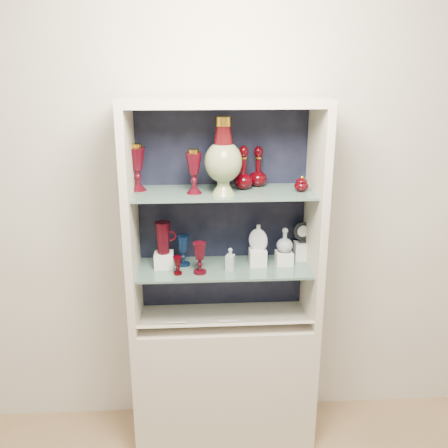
{
  "coord_description": "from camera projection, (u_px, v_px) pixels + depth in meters",
  "views": [
    {
      "loc": [
        -0.15,
        -0.93,
        2.1
      ],
      "look_at": [
        0.0,
        1.53,
        1.3
      ],
      "focal_mm": 40.0,
      "sensor_mm": 36.0,
      "label": 1
    }
  ],
  "objects": [
    {
      "name": "cameo_medallion",
      "position": [
        303.0,
        232.0,
        2.74
      ],
      "size": [
        0.11,
        0.05,
        0.12
      ],
      "primitive_type": null,
      "rotation": [
        0.0,
        0.0,
        0.14
      ],
      "color": "black",
      "rests_on": "riser_cameo_medallion"
    },
    {
      "name": "riser_ruby_pitcher",
      "position": [
        164.0,
        260.0,
        2.68
      ],
      "size": [
        0.1,
        0.1,
        0.08
      ],
      "primitive_type": "cube",
      "color": "silver",
      "rests_on": "shelf_lower"
    },
    {
      "name": "cabinet_back_panel",
      "position": [
        222.0,
        209.0,
        2.76
      ],
      "size": [
        0.98,
        0.02,
        1.15
      ],
      "primitive_type": "cube",
      "color": "black",
      "rests_on": "cabinet_base"
    },
    {
      "name": "wall_back",
      "position": [
        222.0,
        195.0,
        2.77
      ],
      "size": [
        3.5,
        0.02,
        2.8
      ],
      "primitive_type": "cube",
      "color": "beige",
      "rests_on": "ground"
    },
    {
      "name": "ruby_decanter_a",
      "position": [
        243.0,
        165.0,
        2.56
      ],
      "size": [
        0.13,
        0.13,
        0.26
      ],
      "primitive_type": null,
      "rotation": [
        0.0,
        0.0,
        -0.31
      ],
      "color": "#410006",
      "rests_on": "shelf_upper"
    },
    {
      "name": "lidded_bowl",
      "position": [
        302.0,
        183.0,
        2.54
      ],
      "size": [
        0.09,
        0.09,
        0.08
      ],
      "primitive_type": null,
      "rotation": [
        0.0,
        0.0,
        0.26
      ],
      "color": "#410006",
      "rests_on": "shelf_upper"
    },
    {
      "name": "pedestal_lamp_left",
      "position": [
        137.0,
        167.0,
        2.54
      ],
      "size": [
        0.12,
        0.12,
        0.24
      ],
      "primitive_type": null,
      "rotation": [
        0.0,
        0.0,
        -0.39
      ],
      "color": "#470712",
      "rests_on": "shelf_upper"
    },
    {
      "name": "riser_clear_round_decanter",
      "position": [
        284.0,
        258.0,
        2.72
      ],
      "size": [
        0.09,
        0.09,
        0.07
      ],
      "primitive_type": "cube",
      "color": "silver",
      "rests_on": "shelf_lower"
    },
    {
      "name": "cabinet_side_left",
      "position": [
        131.0,
        221.0,
        2.56
      ],
      "size": [
        0.04,
        0.4,
        1.15
      ],
      "primitive_type": "cube",
      "color": "beige",
      "rests_on": "cabinet_base"
    },
    {
      "name": "ruby_pitcher",
      "position": [
        163.0,
        238.0,
        2.64
      ],
      "size": [
        0.13,
        0.09,
        0.17
      ],
      "primitive_type": null,
      "rotation": [
        0.0,
        0.0,
        0.03
      ],
      "color": "#470712",
      "rests_on": "riser_ruby_pitcher"
    },
    {
      "name": "cobalt_goblet",
      "position": [
        183.0,
        251.0,
        2.69
      ],
      "size": [
        0.07,
        0.07,
        0.17
      ],
      "primitive_type": null,
      "rotation": [
        0.0,
        0.0,
        -0.02
      ],
      "color": "#091B3F",
      "rests_on": "shelf_lower"
    },
    {
      "name": "cabinet_base",
      "position": [
        224.0,
        376.0,
        2.88
      ],
      "size": [
        1.0,
        0.4,
        0.75
      ],
      "primitive_type": "cube",
      "color": "beige",
      "rests_on": "ground"
    },
    {
      "name": "label_card_1",
      "position": [
        228.0,
        321.0,
        2.64
      ],
      "size": [
        0.1,
        0.06,
        0.03
      ],
      "primitive_type": "cube",
      "rotation": [
        -0.44,
        0.0,
        0.0
      ],
      "color": "white",
      "rests_on": "label_ledge"
    },
    {
      "name": "label_ledge",
      "position": [
        225.0,
        323.0,
        2.65
      ],
      "size": [
        0.92,
        0.17,
        0.09
      ],
      "primitive_type": "cube",
      "rotation": [
        -0.44,
        0.0,
        0.0
      ],
      "color": "beige",
      "rests_on": "cabinet_base"
    },
    {
      "name": "ruby_goblet_tall",
      "position": [
        200.0,
        258.0,
        2.58
      ],
      "size": [
        0.09,
        0.09,
        0.17
      ],
      "primitive_type": null,
      "rotation": [
        0.0,
        0.0,
        -0.3
      ],
      "color": "#470712",
      "rests_on": "shelf_lower"
    },
    {
      "name": "label_card_0",
      "position": [
        177.0,
        322.0,
        2.63
      ],
      "size": [
        0.1,
        0.06,
        0.03
      ],
      "primitive_type": "cube",
      "rotation": [
        -0.44,
        0.0,
        0.0
      ],
      "color": "white",
      "rests_on": "label_ledge"
    },
    {
      "name": "clear_round_decanter",
      "position": [
        285.0,
        241.0,
        2.69
      ],
      "size": [
        0.09,
        0.09,
        0.13
      ],
      "primitive_type": null,
      "rotation": [
        0.0,
        0.0,
        0.01
      ],
      "color": "#92A0AA",
      "rests_on": "riser_clear_round_decanter"
    },
    {
      "name": "enamel_urn",
      "position": [
        223.0,
        156.0,
        2.44
      ],
      "size": [
        0.23,
        0.23,
        0.38
      ],
      "primitive_type": null,
      "rotation": [
        0.0,
        0.0,
        0.29
      ],
      "color": "#0F4318",
      "rests_on": "shelf_upper"
    },
    {
      "name": "ruby_decanter_b",
      "position": [
        258.0,
        165.0,
        2.63
      ],
      "size": [
        0.13,
        0.13,
        0.23
      ],
      "primitive_type": null,
      "rotation": [
        0.0,
        0.0,
        -0.43
      ],
      "color": "#410006",
      "rests_on": "shelf_upper"
    },
    {
      "name": "shelf_lower",
      "position": [
        224.0,
        268.0,
        2.69
      ],
      "size": [
        0.92,
        0.34,
        0.01
      ],
      "primitive_type": "cube",
      "color": "slate",
      "rests_on": "cabinet_side_left"
    },
    {
      "name": "clear_square_bottle",
      "position": [
        230.0,
        259.0,
        2.63
      ],
      "size": [
        0.06,
        0.06,
        0.12
      ],
      "primitive_type": null,
      "rotation": [
        0.0,
        0.0,
        -0.35
      ],
      "color": "#92A0AA",
      "rests_on": "shelf_lower"
    },
    {
      "name": "cabinet_top_cap",
      "position": [
        224.0,
        102.0,
        2.4
      ],
      "size": [
        1.0,
        0.4,
        0.04
      ],
      "primitive_type": "cube",
      "color": "beige",
      "rests_on": "cabinet_side_left"
    },
    {
      "name": "flat_flask",
      "position": [
        258.0,
        237.0,
        2.67
      ],
      "size": [
        0.11,
        0.08,
        0.14
      ],
      "primitive_type": null,
      "rotation": [
        0.0,
        0.0,
        -0.39
      ],
      "color": "silver",
      "rests_on": "riser_flat_flask"
    },
    {
      "name": "ruby_goblet_small",
      "position": [
        178.0,
        266.0,
        2.58
      ],
      "size": [
        0.06,
        0.06,
        0.1
      ],
      "primitive_type": null,
      "rotation": [
        0.0,
        0.0,
        0.36
      ],
      "color": "#410006",
      "rests_on": "shelf_lower"
    },
    {
      "name": "shelf_upper",
      "position": [
        224.0,
        192.0,
        2.56
      ],
      "size": [
        0.92,
        0.34,
        0.01
      ],
      "primitive_type": "cube",
      "color": "slate",
      "rests_on": "cabinet_side_left"
    },
    {
      "name": "riser_flat_flask",
      "position": [
        258.0,
        257.0,
        2.7
      ],
      "size": [
        0.09,
        0.09,
        0.09
      ],
      "primitive_type": "cube",
      "color": "silver",
      "rests_on": "shelf_lower"
    },
    {
      "name": "riser_cameo_medallion",
      "position": [
        302.0,
        251.0,
        2.78
      ],
      "size": [
        0.08,
        0.08,
        0.1
      ],
      "primitive_type": "cube",
      "color": "silver",
      "rests_on": "shelf_lower"
    },
    {
      "name": "cabinet_side_right",
      "position": [
        315.0,
        218.0,
        2.61
      ],
      "size": [
        0.04,
        0.4,
        1.15
      ],
      "primitive_type": "cube",
      "color": "beige",
      "rests_on": "cabinet_base"
    },
    {
      "name": "pedestal_lamp_right",
      "position": [
        194.0,
        172.0,
        2.49
      ],
      "size": [
        0.11,
        0.11,
        0.22
      ],
      "primitive_type": null,
      "rotation": [
        0.0,
        0.0,
        -0.37
      ],
      "color": "#470712",
      "rests_on": "shelf_upper"
    }
  ]
}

